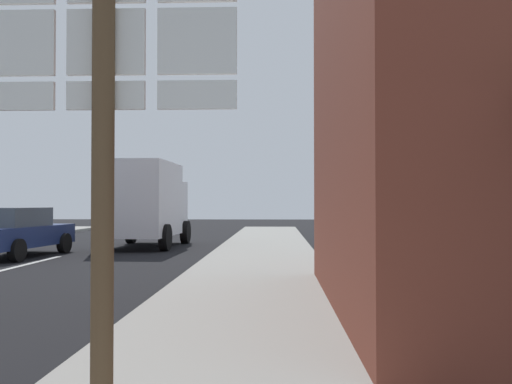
% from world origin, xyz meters
% --- Properties ---
extents(ground_plane, '(80.00, 80.00, 0.00)m').
position_xyz_m(ground_plane, '(0.00, 10.00, 0.00)').
color(ground_plane, black).
extents(sidewalk_right, '(3.13, 44.00, 0.14)m').
position_xyz_m(sidewalk_right, '(6.11, 8.00, 0.07)').
color(sidewalk_right, gray).
rests_on(sidewalk_right, ground).
extents(sedan_far, '(2.26, 4.34, 1.47)m').
position_xyz_m(sedan_far, '(-1.29, 11.80, 0.76)').
color(sedan_far, navy).
rests_on(sedan_far, ground).
extents(delivery_truck, '(2.62, 5.07, 3.05)m').
position_xyz_m(delivery_truck, '(1.73, 15.58, 1.65)').
color(delivery_truck, silver).
rests_on(delivery_truck, ground).
extents(route_sign_post, '(1.66, 0.14, 3.20)m').
position_xyz_m(route_sign_post, '(5.42, -0.81, 2.00)').
color(route_sign_post, brown).
rests_on(route_sign_post, ground).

